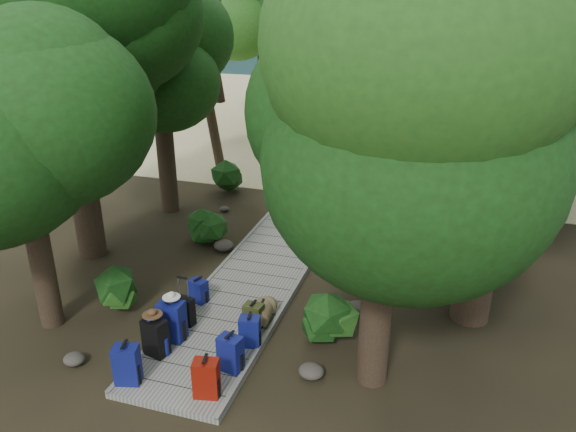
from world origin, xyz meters
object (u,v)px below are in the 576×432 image
(backpack_left_b, at_px, (155,335))
(suitcase_on_boardwalk, at_px, (185,311))
(backpack_right_b, at_px, (230,352))
(lone_suitcase_on_sand, at_px, (348,162))
(backpack_left_a, at_px, (127,363))
(backpack_right_d, at_px, (253,315))
(backpack_left_d, at_px, (198,290))
(backpack_right_a, at_px, (206,377))
(sun_lounger, at_px, (428,157))
(kayak, at_px, (272,138))
(backpack_left_c, at_px, (172,319))
(backpack_right_c, at_px, (250,330))
(duffel_right_khaki, at_px, (262,312))

(backpack_left_b, bearing_deg, suitcase_on_boardwalk, 101.24)
(backpack_right_b, bearing_deg, lone_suitcase_on_sand, 103.02)
(backpack_left_a, xyz_separation_m, backpack_left_b, (0.06, 0.82, 0.00))
(backpack_right_d, bearing_deg, backpack_left_d, 165.23)
(backpack_right_b, bearing_deg, backpack_right_a, -88.09)
(backpack_right_b, distance_m, sun_lounger, 13.19)
(kayak, bearing_deg, backpack_left_a, -101.55)
(backpack_left_c, bearing_deg, sun_lounger, 74.84)
(backpack_right_a, relative_size, backpack_right_b, 1.00)
(suitcase_on_boardwalk, bearing_deg, backpack_left_c, -78.72)
(backpack_right_a, xyz_separation_m, backpack_right_d, (0.03, 2.02, -0.09))
(backpack_left_d, relative_size, backpack_right_c, 0.85)
(backpack_right_d, distance_m, sun_lounger, 11.91)
(backpack_right_a, bearing_deg, backpack_left_b, 139.35)
(backpack_right_d, distance_m, duffel_right_khaki, 0.28)
(backpack_right_d, xyz_separation_m, kayak, (-4.17, 13.18, -0.23))
(backpack_right_b, bearing_deg, backpack_left_b, -169.20)
(backpack_left_a, relative_size, backpack_right_d, 1.40)
(lone_suitcase_on_sand, xyz_separation_m, kayak, (-3.85, 2.89, -0.18))
(backpack_left_c, relative_size, backpack_right_b, 1.19)
(kayak, bearing_deg, suitcase_on_boardwalk, -99.74)
(duffel_right_khaki, relative_size, suitcase_on_boardwalk, 1.00)
(backpack_left_c, relative_size, suitcase_on_boardwalk, 1.50)
(backpack_left_c, xyz_separation_m, lone_suitcase_on_sand, (0.97, 11.10, -0.21))
(lone_suitcase_on_sand, relative_size, sun_lounger, 0.31)
(backpack_right_c, height_order, suitcase_on_boardwalk, backpack_right_c)
(backpack_right_d, relative_size, kayak, 0.19)
(backpack_left_a, bearing_deg, backpack_left_c, 70.41)
(backpack_left_a, bearing_deg, backpack_left_d, 75.79)
(backpack_left_b, relative_size, backpack_right_c, 1.20)
(backpack_left_d, relative_size, backpack_right_a, 0.75)
(duffel_right_khaki, xyz_separation_m, sun_lounger, (2.26, 11.43, 0.04))
(kayak, distance_m, sun_lounger, 6.68)
(duffel_right_khaki, height_order, lone_suitcase_on_sand, lone_suitcase_on_sand)
(backpack_right_a, distance_m, lone_suitcase_on_sand, 12.32)
(backpack_left_c, bearing_deg, backpack_right_c, 10.83)
(sun_lounger, bearing_deg, backpack_left_b, -108.27)
(backpack_left_c, relative_size, lone_suitcase_on_sand, 1.33)
(backpack_left_b, bearing_deg, lone_suitcase_on_sand, 99.19)
(backpack_right_c, relative_size, lone_suitcase_on_sand, 0.99)
(backpack_left_d, xyz_separation_m, backpack_right_a, (1.38, -2.55, 0.09))
(suitcase_on_boardwalk, bearing_deg, backpack_right_b, -26.17)
(backpack_right_c, bearing_deg, backpack_left_a, -145.60)
(backpack_right_b, bearing_deg, suitcase_on_boardwalk, 154.61)
(backpack_right_c, height_order, kayak, backpack_right_c)
(backpack_right_c, distance_m, backpack_right_d, 0.58)
(backpack_left_d, distance_m, backpack_right_d, 1.51)
(backpack_right_a, distance_m, backpack_right_b, 0.72)
(suitcase_on_boardwalk, distance_m, lone_suitcase_on_sand, 10.63)
(backpack_right_a, xyz_separation_m, sun_lounger, (2.37, 13.70, -0.13))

